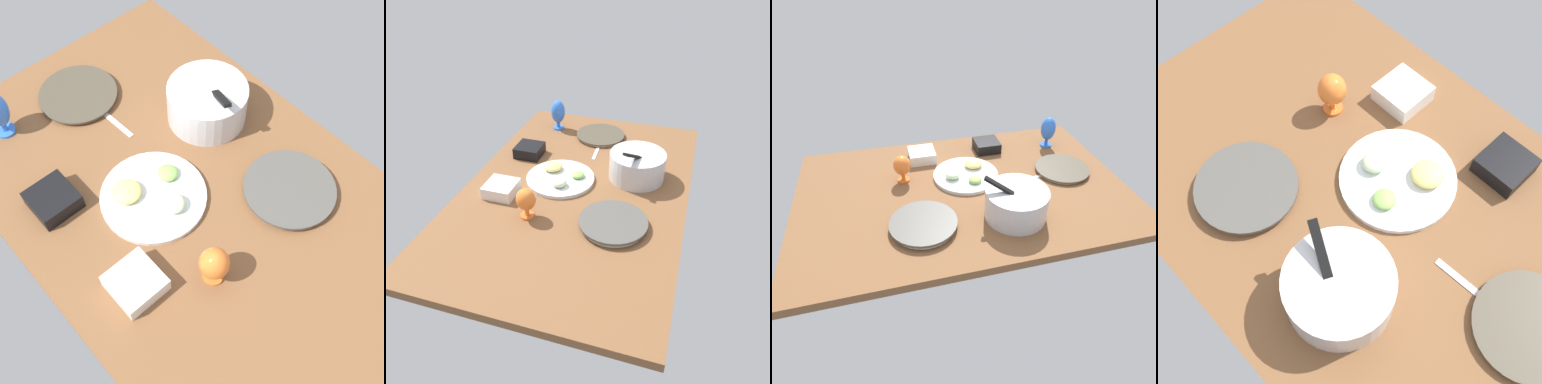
{
  "view_description": "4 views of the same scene",
  "coord_description": "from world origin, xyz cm",
  "views": [
    {
      "loc": [
        63.21,
        -54.25,
        131.7
      ],
      "look_at": [
        3.99,
        -0.65,
        3.34
      ],
      "focal_mm": 45.92,
      "sensor_mm": 36.0,
      "label": 1
    },
    {
      "loc": [
        149.81,
        47.11,
        107.18
      ],
      "look_at": [
        7.99,
        3.11,
        3.34
      ],
      "focal_mm": 37.02,
      "sensor_mm": 36.0,
      "label": 2
    },
    {
      "loc": [
        32.76,
        130.81,
        97.59
      ],
      "look_at": [
        1.37,
        7.55,
        3.34
      ],
      "focal_mm": 31.57,
      "sensor_mm": 36.0,
      "label": 3
    },
    {
      "loc": [
        -45.28,
        48.83,
        122.63
      ],
      "look_at": [
        1.41,
        3.96,
        3.34
      ],
      "focal_mm": 46.37,
      "sensor_mm": 36.0,
      "label": 4
    }
  ],
  "objects": [
    {
      "name": "ground_plane",
      "position": [
        0.0,
        0.0,
        -2.0
      ],
      "size": [
        160.0,
        104.0,
        4.0
      ],
      "primitive_type": "cube",
      "color": "brown"
    },
    {
      "name": "dinner_plate_right",
      "position": [
        23.04,
        23.19,
        1.55
      ],
      "size": [
        29.1,
        29.1,
        2.99
      ],
      "color": "silver",
      "rests_on": "ground_plane"
    },
    {
      "name": "square_bowl_white",
      "position": [
        15.33,
        -32.03,
        3.23
      ],
      "size": [
        13.97,
        13.97,
        5.81
      ],
      "color": "white",
      "rests_on": "ground_plane"
    },
    {
      "name": "square_bowl_black",
      "position": [
        -22.65,
        -33.92,
        3.26
      ],
      "size": [
        13.64,
        13.64,
        5.85
      ],
      "color": "black",
      "rests_on": "ground_plane"
    },
    {
      "name": "dinner_plate_left",
      "position": [
        -54.67,
        -2.44,
        1.09
      ],
      "size": [
        28.07,
        28.07,
        2.09
      ],
      "color": "beige",
      "rests_on": "ground_plane"
    },
    {
      "name": "mixing_bowl",
      "position": [
        -17.35,
        25.57,
        7.3
      ],
      "size": [
        27.82,
        27.26,
        20.12
      ],
      "color": "silver",
      "rests_on": "ground_plane"
    },
    {
      "name": "hurricane_glass_orange",
      "position": [
        27.53,
        -13.83,
        8.66
      ],
      "size": [
        8.65,
        8.65,
        14.18
      ],
      "color": "orange",
      "rests_on": "ground_plane"
    },
    {
      "name": "fork_by_left_plate",
      "position": [
        -36.83,
        -0.11,
        0.3
      ],
      "size": [
        18.07,
        2.83,
        0.6
      ],
      "primitive_type": "cube",
      "rotation": [
        0.0,
        0.0,
        0.06
      ],
      "color": "silver",
      "rests_on": "ground_plane"
    },
    {
      "name": "fruit_platter",
      "position": [
        -4.21,
        -9.86,
        1.5
      ],
      "size": [
        33.43,
        33.43,
        5.53
      ],
      "color": "silver",
      "rests_on": "ground_plane"
    }
  ]
}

